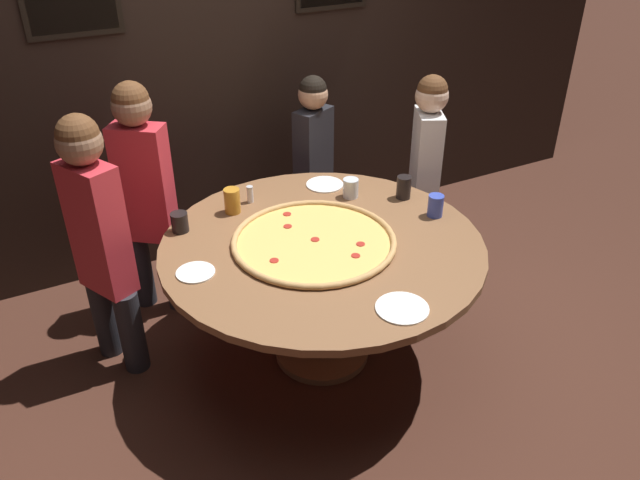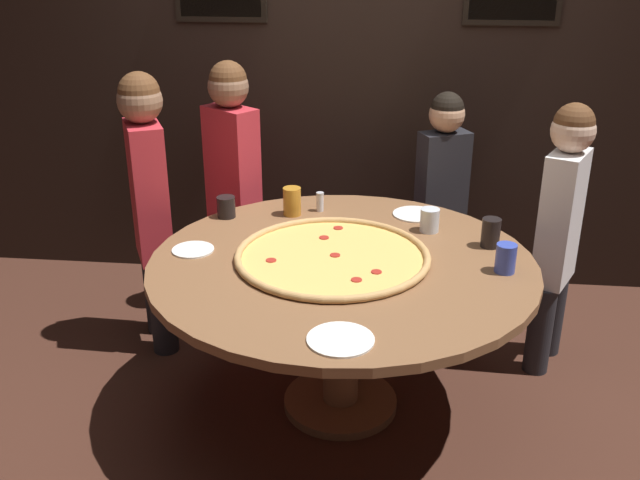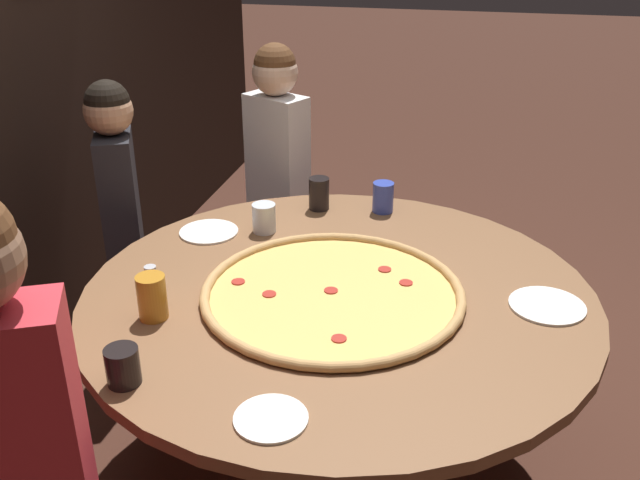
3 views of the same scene
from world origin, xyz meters
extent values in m
plane|color=#422319|center=(0.00, 0.00, 0.00)|extent=(24.00, 24.00, 0.00)
cube|color=black|center=(0.00, 1.42, 1.30)|extent=(6.40, 0.06, 2.60)
cylinder|color=brown|center=(0.00, 0.00, 0.72)|extent=(1.64, 1.64, 0.04)
cylinder|color=brown|center=(0.00, 0.00, 0.35)|extent=(0.16, 0.16, 0.70)
cylinder|color=brown|center=(0.00, 0.00, 0.02)|extent=(0.52, 0.52, 0.04)
cylinder|color=#EAB75B|center=(-0.04, 0.01, 0.75)|extent=(0.79, 0.79, 0.01)
torus|color=tan|center=(-0.04, 0.01, 0.76)|extent=(0.83, 0.83, 0.03)
cylinder|color=#A8281E|center=(-0.04, 0.32, 0.75)|extent=(0.04, 0.04, 0.00)
cylinder|color=#A8281E|center=(-0.10, 0.20, 0.75)|extent=(0.04, 0.04, 0.00)
cylinder|color=#A8281E|center=(-0.03, 0.02, 0.75)|extent=(0.04, 0.04, 0.00)
cylinder|color=#A8281E|center=(0.07, -0.21, 0.75)|extent=(0.04, 0.04, 0.00)
cylinder|color=#A8281E|center=(0.15, -0.13, 0.75)|extent=(0.04, 0.04, 0.00)
cylinder|color=#A8281E|center=(-0.29, -0.06, 0.75)|extent=(0.04, 0.04, 0.00)
cylinder|color=#BC7A23|center=(-0.29, 0.50, 0.81)|extent=(0.09, 0.09, 0.14)
cylinder|color=#384CB7|center=(0.67, -0.04, 0.80)|extent=(0.08, 0.08, 0.12)
cylinder|color=black|center=(0.64, 0.21, 0.81)|extent=(0.08, 0.08, 0.13)
cylinder|color=black|center=(-0.60, 0.44, 0.79)|extent=(0.09, 0.09, 0.10)
cylinder|color=silver|center=(0.38, 0.36, 0.79)|extent=(0.09, 0.09, 0.11)
cylinder|color=white|center=(-0.65, 0.03, 0.74)|extent=(0.18, 0.18, 0.01)
cylinder|color=white|center=(0.04, -0.65, 0.74)|extent=(0.23, 0.23, 0.01)
cylinder|color=white|center=(0.32, 0.56, 0.74)|extent=(0.22, 0.22, 0.01)
cylinder|color=silver|center=(-0.15, 0.57, 0.78)|extent=(0.04, 0.04, 0.08)
cylinder|color=#B7B7BC|center=(-0.15, 0.57, 0.83)|extent=(0.04, 0.04, 0.01)
cylinder|color=#232328|center=(0.56, 1.04, 0.22)|extent=(0.15, 0.15, 0.44)
cylinder|color=#232328|center=(0.38, 0.96, 0.22)|extent=(0.15, 0.15, 0.44)
cube|color=#232328|center=(0.47, 1.00, 0.74)|extent=(0.30, 0.24, 0.61)
sphere|color=tan|center=(0.47, 1.00, 1.14)|extent=(0.19, 0.19, 0.19)
sphere|color=black|center=(0.47, 1.00, 1.17)|extent=(0.17, 0.17, 0.17)
cylinder|color=#232328|center=(-0.58, 0.82, 0.25)|extent=(0.18, 0.18, 0.49)
cylinder|color=#232328|center=(-0.75, 0.95, 0.25)|extent=(0.18, 0.18, 0.49)
cube|color=red|center=(-0.66, 0.88, 0.83)|extent=(0.33, 0.30, 0.69)
sphere|color=#8C664C|center=(-0.66, 0.88, 1.28)|extent=(0.21, 0.21, 0.21)
sphere|color=brown|center=(-0.66, 0.88, 1.32)|extent=(0.20, 0.20, 0.20)
cylinder|color=#232328|center=(-0.95, 0.38, 0.25)|extent=(0.18, 0.18, 0.49)
cylinder|color=#232328|center=(-1.04, 0.58, 0.25)|extent=(0.18, 0.18, 0.49)
cube|color=red|center=(-0.99, 0.48, 0.84)|extent=(0.27, 0.34, 0.69)
sphere|color=#8C664C|center=(-0.99, 0.48, 1.29)|extent=(0.21, 0.21, 0.21)
sphere|color=brown|center=(-0.99, 0.48, 1.33)|extent=(0.20, 0.20, 0.20)
cylinder|color=#232328|center=(1.04, 0.58, 0.23)|extent=(0.16, 0.16, 0.46)
cylinder|color=#232328|center=(0.95, 0.40, 0.23)|extent=(0.16, 0.16, 0.46)
cube|color=white|center=(0.99, 0.49, 0.78)|extent=(0.25, 0.31, 0.64)
sphere|color=beige|center=(0.99, 0.49, 1.20)|extent=(0.20, 0.20, 0.20)
sphere|color=brown|center=(0.99, 0.49, 1.23)|extent=(0.18, 0.18, 0.18)
camera|label=1|loc=(-1.26, -2.36, 2.38)|focal=35.00mm
camera|label=2|loc=(0.19, -2.72, 2.01)|focal=40.00mm
camera|label=3|loc=(-1.95, -0.39, 1.87)|focal=40.00mm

